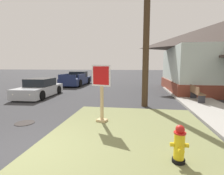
{
  "coord_description": "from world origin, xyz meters",
  "views": [
    {
      "loc": [
        2.68,
        -3.45,
        2.15
      ],
      "look_at": [
        1.47,
        4.82,
        1.06
      ],
      "focal_mm": 27.21,
      "sensor_mm": 36.0,
      "label": 1
    }
  ],
  "objects": [
    {
      "name": "street_bench",
      "position": [
        6.13,
        6.9,
        0.59
      ],
      "size": [
        0.43,
        1.58,
        0.85
      ],
      "color": "brown",
      "rests_on": "sidewalk_strip"
    },
    {
      "name": "sidewalk_strip",
      "position": [
        6.27,
        5.63,
        0.06
      ],
      "size": [
        2.2,
        15.02,
        0.12
      ],
      "primitive_type": "cube",
      "color": "#9E9B93",
      "rests_on": "ground"
    },
    {
      "name": "parked_sedan_silver",
      "position": [
        -4.01,
        7.38,
        0.54
      ],
      "size": [
        2.0,
        4.09,
        1.25
      ],
      "color": "#ADB2B7",
      "rests_on": "ground"
    },
    {
      "name": "utility_pole",
      "position": [
        3.11,
        5.51,
        5.07
      ],
      "size": [
        1.52,
        0.32,
        9.84
      ],
      "color": "#42301E",
      "rests_on": "ground"
    },
    {
      "name": "stop_sign",
      "position": [
        1.42,
        2.52,
        1.11
      ],
      "size": [
        0.72,
        0.38,
        2.09
      ],
      "color": "tan",
      "rests_on": "grass_corner_patch"
    },
    {
      "name": "ground_plane",
      "position": [
        0.0,
        0.0,
        0.0
      ],
      "size": [
        160.0,
        160.0,
        0.0
      ],
      "primitive_type": "plane",
      "color": "#333335"
    },
    {
      "name": "grass_corner_patch",
      "position": [
        2.55,
        1.87,
        0.04
      ],
      "size": [
        5.03,
        5.58,
        0.08
      ],
      "primitive_type": "cube",
      "color": "olive",
      "rests_on": "ground"
    },
    {
      "name": "fire_hydrant",
      "position": [
        3.6,
        0.13,
        0.47
      ],
      "size": [
        0.38,
        0.34,
        0.83
      ],
      "color": "black",
      "rests_on": "grass_corner_patch"
    },
    {
      "name": "pickup_truck_navy",
      "position": [
        -3.88,
        14.44,
        0.62
      ],
      "size": [
        2.09,
        5.18,
        1.48
      ],
      "color": "#19234C",
      "rests_on": "ground"
    },
    {
      "name": "manhole_cover",
      "position": [
        -1.45,
        2.14,
        0.01
      ],
      "size": [
        0.7,
        0.7,
        0.02
      ],
      "primitive_type": "cylinder",
      "color": "black",
      "rests_on": "ground"
    }
  ]
}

